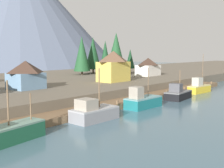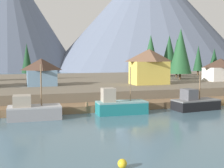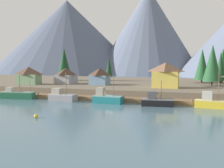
{
  "view_description": "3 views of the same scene",
  "coord_description": "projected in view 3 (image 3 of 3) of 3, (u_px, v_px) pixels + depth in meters",
  "views": [
    {
      "loc": [
        -39.55,
        -28.68,
        9.34
      ],
      "look_at": [
        -1.4,
        3.51,
        3.83
      ],
      "focal_mm": 46.02,
      "sensor_mm": 36.0,
      "label": 1
    },
    {
      "loc": [
        -13.45,
        -41.94,
        8.15
      ],
      "look_at": [
        0.56,
        2.55,
        3.9
      ],
      "focal_mm": 48.33,
      "sensor_mm": 36.0,
      "label": 2
    },
    {
      "loc": [
        21.13,
        -63.1,
        10.24
      ],
      "look_at": [
        -0.08,
        3.56,
        4.17
      ],
      "focal_mm": 43.43,
      "sensor_mm": 36.0,
      "label": 3
    }
  ],
  "objects": [
    {
      "name": "conifer_mid_left",
      "position": [
        202.0,
        64.0,
        93.59
      ],
      "size": [
        5.1,
        5.1,
        11.8
      ],
      "color": "#4C3823",
      "rests_on": "shoreline_bank"
    },
    {
      "name": "mountain_central_peak",
      "position": [
        148.0,
        31.0,
        216.8
      ],
      "size": [
        83.61,
        83.61,
        67.73
      ],
      "primitive_type": "cone",
      "color": "slate",
      "rests_on": "ground_plane"
    },
    {
      "name": "house_yellow",
      "position": [
        166.0,
        75.0,
        76.82
      ],
      "size": [
        7.6,
        4.94,
        7.21
      ],
      "color": "gold",
      "rests_on": "shoreline_bank"
    },
    {
      "name": "conifer_centre",
      "position": [
        109.0,
        67.0,
        102.57
      ],
      "size": [
        2.68,
        2.68,
        8.9
      ],
      "color": "#4C3823",
      "rests_on": "shoreline_bank"
    },
    {
      "name": "mountain_west_peak",
      "position": [
        67.0,
        37.0,
        236.75
      ],
      "size": [
        129.35,
        129.35,
        62.36
      ],
      "primitive_type": "cone",
      "color": "#4C566B",
      "rests_on": "ground_plane"
    },
    {
      "name": "fishing_boat_yellow",
      "position": [
        211.0,
        102.0,
        58.37
      ],
      "size": [
        7.16,
        2.89,
        9.0
      ],
      "rotation": [
        0.0,
        0.0,
        -0.1
      ],
      "color": "gold",
      "rests_on": "ground_plane"
    },
    {
      "name": "fishing_boat_grey",
      "position": [
        62.0,
        96.0,
        68.86
      ],
      "size": [
        6.87,
        3.37,
        7.17
      ],
      "rotation": [
        0.0,
        0.0,
        -0.03
      ],
      "color": "gray",
      "rests_on": "ground_plane"
    },
    {
      "name": "house_grey",
      "position": [
        66.0,
        76.0,
        90.63
      ],
      "size": [
        5.76,
        7.16,
        5.27
      ],
      "color": "gray",
      "rests_on": "shoreline_bank"
    },
    {
      "name": "conifer_near_right",
      "position": [
        221.0,
        66.0,
        87.5
      ],
      "size": [
        3.63,
        3.63,
        10.63
      ],
      "color": "#4C3823",
      "rests_on": "shoreline_bank"
    },
    {
      "name": "fishing_boat_black",
      "position": [
        157.0,
        101.0,
        61.33
      ],
      "size": [
        7.35,
        3.84,
        5.75
      ],
      "rotation": [
        0.0,
        0.0,
        0.1
      ],
      "color": "black",
      "rests_on": "ground_plane"
    },
    {
      "name": "fishing_boat_green",
      "position": [
        17.0,
        95.0,
        72.78
      ],
      "size": [
        9.35,
        3.64,
        6.52
      ],
      "rotation": [
        0.0,
        0.0,
        0.13
      ],
      "color": "#1E5B3D",
      "rests_on": "ground_plane"
    },
    {
      "name": "conifer_far_left",
      "position": [
        64.0,
        62.0,
        105.28
      ],
      "size": [
        5.37,
        5.37,
        12.66
      ],
      "color": "#4C3823",
      "rests_on": "shoreline_bank"
    },
    {
      "name": "ground_plane",
      "position": [
        128.0,
        94.0,
        86.2
      ],
      "size": [
        400.0,
        400.0,
        1.0
      ],
      "primitive_type": "cube",
      "color": "#476675"
    },
    {
      "name": "house_blue",
      "position": [
        100.0,
        76.0,
        86.86
      ],
      "size": [
        5.79,
        5.66,
        5.3
      ],
      "color": "#6689A8",
      "rests_on": "shoreline_bank"
    },
    {
      "name": "channel_buoy",
      "position": [
        36.0,
        116.0,
        48.38
      ],
      "size": [
        0.7,
        0.7,
        0.7
      ],
      "primitive_type": "sphere",
      "color": "gold",
      "rests_on": "ground_plane"
    },
    {
      "name": "dock",
      "position": [
        110.0,
        99.0,
        69.02
      ],
      "size": [
        80.0,
        4.0,
        1.6
      ],
      "color": "brown",
      "rests_on": "ground_plane"
    },
    {
      "name": "conifer_near_left",
      "position": [
        223.0,
        64.0,
        93.16
      ],
      "size": [
        5.25,
        5.25,
        11.87
      ],
      "color": "#4C3823",
      "rests_on": "shoreline_bank"
    },
    {
      "name": "conifer_back_right",
      "position": [
        212.0,
        63.0,
        81.88
      ],
      "size": [
        5.59,
        5.59,
        12.6
      ],
      "color": "#4C3823",
      "rests_on": "shoreline_bank"
    },
    {
      "name": "fishing_boat_teal",
      "position": [
        107.0,
        98.0,
        65.3
      ],
      "size": [
        7.2,
        3.24,
        6.67
      ],
      "rotation": [
        0.0,
        0.0,
        -0.04
      ],
      "color": "#196B70",
      "rests_on": "ground_plane"
    },
    {
      "name": "house_green",
      "position": [
        29.0,
        75.0,
        88.45
      ],
      "size": [
        7.8,
        4.27,
        5.72
      ],
      "color": "#6B8E66",
      "rests_on": "shoreline_bank"
    },
    {
      "name": "shoreline_bank",
      "position": [
        136.0,
        86.0,
        97.44
      ],
      "size": [
        400.0,
        56.0,
        2.5
      ],
      "primitive_type": "cube",
      "color": "#665B4C",
      "rests_on": "ground_plane"
    }
  ]
}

